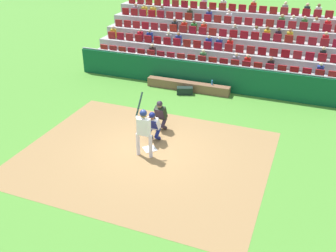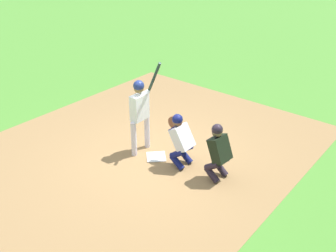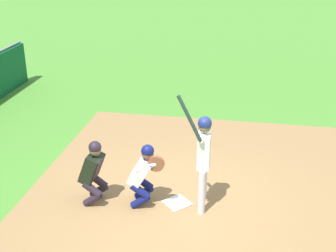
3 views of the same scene
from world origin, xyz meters
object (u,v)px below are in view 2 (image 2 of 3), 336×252
Objects in this scene: home_plate_marker at (156,157)px; batter_at_plate at (140,108)px; catcher_crouching at (180,137)px; home_plate_umpire at (218,150)px.

batter_at_plate is (0.01, 0.47, 1.12)m from home_plate_marker.
catcher_crouching is at bearing -83.53° from batter_at_plate.
catcher_crouching is (0.12, -1.08, -0.43)m from batter_at_plate.
home_plate_umpire is (0.21, -1.55, 0.69)m from home_plate_marker.
batter_at_plate reaches higher than home_plate_umpire.
batter_at_plate is 2.07m from home_plate_umpire.
catcher_crouching is at bearing 94.82° from home_plate_umpire.
home_plate_marker is 0.34× the size of home_plate_umpire.
batter_at_plate reaches higher than catcher_crouching.
home_plate_marker is 0.93m from catcher_crouching.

